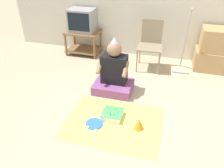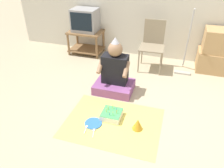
% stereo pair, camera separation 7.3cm
% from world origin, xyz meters
% --- Properties ---
extents(ground_plane, '(16.00, 16.00, 0.00)m').
position_xyz_m(ground_plane, '(0.00, 0.00, 0.00)').
color(ground_plane, tan).
extents(tv_stand, '(0.68, 0.48, 0.48)m').
position_xyz_m(tv_stand, '(-1.59, 1.79, 0.28)').
color(tv_stand, olive).
rests_on(tv_stand, ground_plane).
extents(tv, '(0.49, 0.40, 0.44)m').
position_xyz_m(tv, '(-1.59, 1.80, 0.70)').
color(tv, '#99999E').
rests_on(tv, tv_stand).
extents(folding_chair, '(0.43, 0.42, 0.86)m').
position_xyz_m(folding_chair, '(-0.19, 1.54, 0.49)').
color(folding_chair, gray).
rests_on(folding_chair, ground_plane).
extents(cardboard_box_stack, '(0.52, 0.47, 0.76)m').
position_xyz_m(cardboard_box_stack, '(0.88, 1.76, 0.35)').
color(cardboard_box_stack, tan).
rests_on(cardboard_box_stack, ground_plane).
extents(dust_mop, '(0.28, 0.34, 1.13)m').
position_xyz_m(dust_mop, '(0.40, 1.53, 0.32)').
color(dust_mop, '#B2ADA3').
rests_on(dust_mop, ground_plane).
extents(person_seated, '(0.58, 0.46, 0.86)m').
position_xyz_m(person_seated, '(-0.61, 0.59, 0.28)').
color(person_seated, '#8C4C8C').
rests_on(person_seated, ground_plane).
extents(party_cloth, '(1.21, 0.93, 0.01)m').
position_xyz_m(party_cloth, '(-0.41, -0.16, 0.00)').
color(party_cloth, '#EAD666').
rests_on(party_cloth, ground_plane).
extents(birthday_cake, '(0.26, 0.26, 0.14)m').
position_xyz_m(birthday_cake, '(-0.45, -0.06, 0.05)').
color(birthday_cake, white).
rests_on(birthday_cake, party_cloth).
extents(party_hat_blue, '(0.13, 0.13, 0.14)m').
position_xyz_m(party_hat_blue, '(-0.08, -0.17, 0.08)').
color(party_hat_blue, gold).
rests_on(party_hat_blue, party_cloth).
extents(paper_plate, '(0.22, 0.22, 0.01)m').
position_xyz_m(paper_plate, '(-0.64, -0.25, 0.01)').
color(paper_plate, blue).
rests_on(paper_plate, party_cloth).
extents(plastic_spoon_near, '(0.04, 0.14, 0.01)m').
position_xyz_m(plastic_spoon_near, '(-0.69, -0.35, 0.01)').
color(plastic_spoon_near, white).
rests_on(plastic_spoon_near, party_cloth).
extents(plastic_spoon_far, '(0.05, 0.14, 0.01)m').
position_xyz_m(plastic_spoon_far, '(-0.58, -0.38, 0.01)').
color(plastic_spoon_far, white).
rests_on(plastic_spoon_far, party_cloth).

